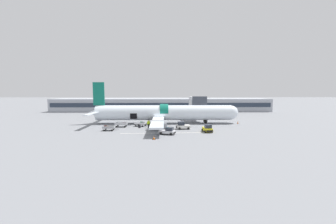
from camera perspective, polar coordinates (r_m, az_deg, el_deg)
name	(u,v)px	position (r m, az deg, el deg)	size (l,w,h in m)	color
ground_plane	(160,125)	(51.93, -2.29, -3.54)	(500.00, 500.00, 0.00)	slate
apron_marking_line	(168,133)	(41.71, 0.02, -5.82)	(19.14, 1.04, 0.01)	silver
terminal_strip	(162,105)	(89.06, -1.80, 2.03)	(90.60, 12.81, 5.29)	#9EA3AD
jet_bridge_stub	(197,102)	(61.42, 7.97, 2.69)	(3.90, 12.38, 7.01)	#4C4C51
airplane	(162,113)	(53.75, -1.59, -0.28)	(39.20, 35.17, 10.72)	silver
baggage_tug_lead	(168,131)	(40.21, -0.10, -5.36)	(3.41, 2.50, 1.41)	silver
baggage_tug_mid	(207,129)	(43.26, 10.89, -4.58)	(2.14, 2.99, 1.62)	yellow
baggage_tug_rear	(183,126)	(45.90, 4.09, -3.88)	(3.16, 2.18, 1.65)	silver
baggage_cart_loading	(141,124)	(49.96, -7.52, -3.32)	(3.56, 2.39, 1.11)	silver
baggage_cart_queued	(122,125)	(49.75, -12.75, -3.40)	(3.68, 2.09, 1.15)	#B7BABF
baggage_cart_empty	(109,128)	(45.97, -16.02, -4.31)	(3.36, 2.12, 1.12)	#999BA0
ground_crew_loader_a	(158,123)	(48.80, -2.72, -3.02)	(0.62, 0.45, 1.78)	black
ground_crew_loader_b	(148,124)	(47.35, -5.43, -3.28)	(0.63, 0.44, 1.83)	black
ground_crew_driver	(151,124)	(48.21, -4.66, -3.30)	(0.54, 0.40, 1.54)	#2D2D33
suitcase_on_tarmac_upright	(139,127)	(47.76, -7.92, -4.00)	(0.53, 0.22, 0.76)	black
safety_cone_nose	(238,122)	(56.28, 18.79, -2.75)	(0.46, 0.46, 0.76)	black
safety_cone_engine_left	(154,138)	(36.21, -3.93, -7.17)	(0.58, 0.58, 0.58)	black
safety_cone_wingtip	(169,128)	(45.57, 0.35, -4.37)	(0.56, 0.56, 0.77)	black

